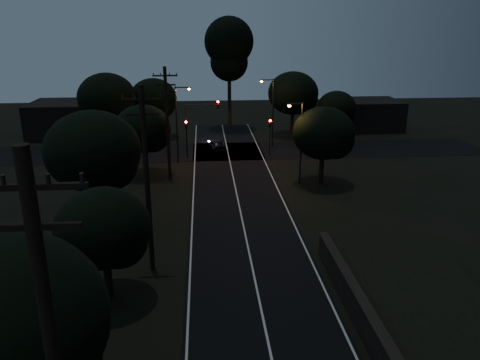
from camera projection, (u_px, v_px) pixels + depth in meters
road_surface at (234, 181)px, 43.87m from camera, size 60.00×70.00×0.03m
utility_pole_mid at (147, 179)px, 26.36m from camera, size 2.20×0.30×11.00m
utility_pole_far at (167, 123)px, 42.51m from camera, size 2.20×0.30×10.50m
tree_left_a at (5, 331)px, 13.86m from camera, size 6.57×6.57×8.31m
tree_left_b at (106, 230)px, 23.84m from camera, size 4.90×4.90×6.22m
tree_left_c at (96, 153)px, 32.62m from camera, size 6.68×6.68×8.44m
tree_left_d at (145, 130)px, 44.46m from camera, size 5.39×5.39×6.83m
tree_far_nw at (155, 100)px, 59.39m from camera, size 5.97×5.97×7.56m
tree_far_w at (109, 99)px, 54.98m from camera, size 6.80×6.80×8.68m
tree_far_ne at (295, 94)px, 60.60m from camera, size 6.54×6.54×8.27m
tree_far_e at (338, 108)px, 58.61m from camera, size 4.83×4.83×6.13m
tree_right_a at (326, 135)px, 41.87m from camera, size 5.57×5.57×7.08m
tall_pine at (229, 48)px, 63.07m from camera, size 6.64×6.64×15.09m
building_left at (72, 119)px, 61.40m from camera, size 10.00×8.00×4.40m
building_right at (366, 114)px, 65.44m from camera, size 9.00×7.00×4.00m
signal_left at (186, 132)px, 51.01m from camera, size 0.28×0.35×4.10m
signal_right at (270, 130)px, 51.71m from camera, size 0.28×0.35×4.10m
signal_mast at (201, 118)px, 50.67m from camera, size 3.70×0.35×6.25m
streetlight_a at (178, 119)px, 48.51m from camera, size 1.66×0.26×8.00m
streetlight_b at (271, 108)px, 54.98m from camera, size 1.66×0.26×8.00m
streetlight_c at (299, 138)px, 41.88m from camera, size 1.46×0.26×7.50m
car at (217, 145)px, 54.39m from camera, size 2.23×4.13×1.33m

